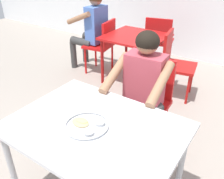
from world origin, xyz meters
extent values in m
cube|color=silver|center=(0.09, 0.09, 0.72)|extent=(1.15, 0.85, 0.03)
cylinder|color=#B2B2B7|center=(-0.42, -0.27, 0.35)|extent=(0.04, 0.04, 0.70)
cylinder|color=#B2B2B7|center=(-0.42, 0.46, 0.35)|extent=(0.04, 0.04, 0.70)
cylinder|color=#B2B2B7|center=(0.61, 0.46, 0.35)|extent=(0.04, 0.04, 0.70)
cylinder|color=#B7BABF|center=(0.06, 0.05, 0.73)|extent=(0.30, 0.30, 0.01)
torus|color=#B7BABF|center=(0.06, 0.05, 0.75)|extent=(0.30, 0.30, 0.01)
cylinder|color=#B2B5BA|center=(0.12, -0.01, 0.75)|extent=(0.06, 0.06, 0.02)
cylinder|color=#C65119|center=(0.12, -0.01, 0.75)|extent=(0.05, 0.05, 0.01)
cylinder|color=#B2B5BA|center=(0.12, 0.11, 0.75)|extent=(0.06, 0.06, 0.02)
cylinder|color=maroon|center=(0.12, 0.11, 0.75)|extent=(0.05, 0.05, 0.01)
ellipsoid|color=tan|center=(0.00, 0.05, 0.74)|extent=(0.14, 0.11, 0.01)
ellipsoid|color=tan|center=(0.00, 0.07, 0.75)|extent=(0.10, 0.07, 0.01)
cube|color=red|center=(0.07, 0.91, 0.44)|extent=(0.46, 0.42, 0.04)
cube|color=red|center=(0.05, 1.08, 0.67)|extent=(0.41, 0.07, 0.42)
cylinder|color=red|center=(0.25, 0.77, 0.21)|extent=(0.03, 0.03, 0.42)
cylinder|color=red|center=(-0.10, 0.74, 0.21)|extent=(0.03, 0.03, 0.42)
cylinder|color=red|center=(0.23, 1.07, 0.21)|extent=(0.03, 0.03, 0.42)
cylinder|color=red|center=(-0.12, 1.05, 0.21)|extent=(0.03, 0.03, 0.42)
cylinder|color=#3A3A3A|center=(0.25, 0.47, 0.23)|extent=(0.10, 0.10, 0.46)
cylinder|color=#3A3A3A|center=(0.23, 0.67, 0.50)|extent=(0.15, 0.41, 0.12)
cylinder|color=#3A3A3A|center=(-0.05, 0.45, 0.23)|extent=(0.10, 0.10, 0.46)
cylinder|color=#3A3A3A|center=(-0.07, 0.65, 0.50)|extent=(0.15, 0.41, 0.12)
cube|color=#B23F4C|center=(0.07, 0.86, 0.74)|extent=(0.35, 0.23, 0.48)
cylinder|color=#996B4C|center=(0.28, 0.69, 0.84)|extent=(0.11, 0.46, 0.25)
cylinder|color=#996B4C|center=(-0.13, 0.66, 0.84)|extent=(0.11, 0.46, 0.25)
sphere|color=#996B4C|center=(0.07, 0.86, 1.08)|extent=(0.19, 0.19, 0.19)
ellipsoid|color=black|center=(0.07, 0.86, 1.10)|extent=(0.21, 0.20, 0.18)
cube|color=#B71414|center=(-0.70, 2.05, 0.70)|extent=(0.82, 0.79, 0.03)
cylinder|color=maroon|center=(-1.05, 1.72, 0.34)|extent=(0.04, 0.04, 0.68)
cylinder|color=maroon|center=(-0.35, 1.72, 0.34)|extent=(0.04, 0.04, 0.68)
cylinder|color=maroon|center=(-1.05, 2.39, 0.34)|extent=(0.04, 0.04, 0.68)
cylinder|color=maroon|center=(-0.35, 2.39, 0.34)|extent=(0.04, 0.04, 0.68)
cube|color=red|center=(-1.35, 2.02, 0.45)|extent=(0.46, 0.48, 0.04)
cube|color=red|center=(-1.17, 2.05, 0.66)|extent=(0.10, 0.40, 0.39)
cylinder|color=red|center=(-1.48, 1.83, 0.22)|extent=(0.03, 0.03, 0.43)
cylinder|color=red|center=(-1.53, 2.17, 0.22)|extent=(0.03, 0.03, 0.43)
cylinder|color=red|center=(-1.16, 1.88, 0.22)|extent=(0.03, 0.03, 0.43)
cylinder|color=red|center=(-1.22, 2.22, 0.22)|extent=(0.03, 0.03, 0.43)
cube|color=#AC1412|center=(0.01, 1.99, 0.43)|extent=(0.47, 0.47, 0.04)
cube|color=#AC1412|center=(-0.18, 1.96, 0.67)|extent=(0.11, 0.39, 0.43)
cylinder|color=#AC1412|center=(0.14, 2.18, 0.21)|extent=(0.03, 0.03, 0.42)
cylinder|color=#AC1412|center=(0.20, 1.86, 0.21)|extent=(0.03, 0.03, 0.42)
cylinder|color=#AC1412|center=(-0.18, 2.13, 0.21)|extent=(0.03, 0.03, 0.42)
cylinder|color=#AC1412|center=(-0.12, 1.80, 0.21)|extent=(0.03, 0.03, 0.42)
cube|color=#AB1414|center=(-0.65, 2.78, 0.45)|extent=(0.52, 0.51, 0.04)
cube|color=#AB1414|center=(-0.60, 2.59, 0.66)|extent=(0.41, 0.13, 0.40)
cylinder|color=#AB1414|center=(-0.86, 2.90, 0.21)|extent=(0.03, 0.03, 0.43)
cylinder|color=#AB1414|center=(-0.52, 2.98, 0.21)|extent=(0.03, 0.03, 0.43)
cylinder|color=#AB1414|center=(-0.78, 2.58, 0.21)|extent=(0.03, 0.03, 0.43)
cylinder|color=#AB1414|center=(-0.44, 2.66, 0.21)|extent=(0.03, 0.03, 0.43)
cylinder|color=#363636|center=(-1.80, 1.91, 0.23)|extent=(0.10, 0.10, 0.45)
cylinder|color=#363636|center=(-1.60, 1.91, 0.49)|extent=(0.40, 0.13, 0.12)
cylinder|color=#363636|center=(-1.80, 2.21, 0.23)|extent=(0.10, 0.10, 0.45)
cylinder|color=#363636|center=(-1.60, 2.21, 0.49)|extent=(0.40, 0.13, 0.12)
cube|color=#4C72C6|center=(-1.40, 2.05, 0.77)|extent=(0.21, 0.35, 0.56)
cylinder|color=#996B4C|center=(-1.59, 1.85, 0.88)|extent=(0.46, 0.09, 0.25)
cylinder|color=#996B4C|center=(-1.57, 2.26, 0.88)|extent=(0.46, 0.09, 0.25)
camera|label=1|loc=(0.91, -0.90, 1.73)|focal=38.74mm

